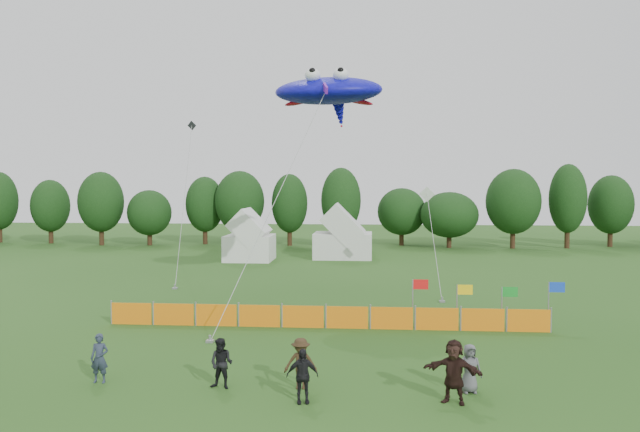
# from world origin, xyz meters

# --- Properties ---
(ground) EXTENTS (160.00, 160.00, 0.00)m
(ground) POSITION_xyz_m (0.00, 0.00, 0.00)
(ground) COLOR #234C16
(ground) RESTS_ON ground
(treeline) EXTENTS (104.57, 8.78, 8.36)m
(treeline) POSITION_xyz_m (1.61, 44.93, 4.18)
(treeline) COLOR #382314
(treeline) RESTS_ON ground
(tent_left) EXTENTS (4.00, 4.00, 3.53)m
(tent_left) POSITION_xyz_m (-8.18, 32.57, 1.78)
(tent_left) COLOR white
(tent_left) RESTS_ON ground
(tent_right) EXTENTS (5.12, 4.10, 3.62)m
(tent_right) POSITION_xyz_m (-0.36, 34.93, 1.83)
(tent_right) COLOR silver
(tent_right) RESTS_ON ground
(barrier_fence) EXTENTS (19.90, 0.06, 1.00)m
(barrier_fence) POSITION_xyz_m (0.02, 8.40, 0.50)
(barrier_fence) COLOR orange
(barrier_fence) RESTS_ON ground
(flag_row) EXTENTS (6.73, 0.28, 2.15)m
(flag_row) POSITION_xyz_m (7.16, 9.09, 1.38)
(flag_row) COLOR gray
(flag_row) RESTS_ON ground
(spectator_a) EXTENTS (0.60, 0.41, 1.61)m
(spectator_a) POSITION_xyz_m (-6.77, 0.10, 0.81)
(spectator_a) COLOR #273042
(spectator_a) RESTS_ON ground
(spectator_b) EXTENTS (0.89, 0.76, 1.61)m
(spectator_b) POSITION_xyz_m (-2.64, -0.15, 0.80)
(spectator_b) COLOR black
(spectator_b) RESTS_ON ground
(spectator_c) EXTENTS (1.11, 0.70, 1.63)m
(spectator_c) POSITION_xyz_m (-0.12, 0.03, 0.82)
(spectator_c) COLOR #332414
(spectator_c) RESTS_ON ground
(spectator_d) EXTENTS (1.02, 0.58, 1.63)m
(spectator_d) POSITION_xyz_m (0.07, -1.23, 0.82)
(spectator_d) COLOR black
(spectator_d) RESTS_ON ground
(spectator_e) EXTENTS (0.82, 0.60, 1.52)m
(spectator_e) POSITION_xyz_m (5.18, 0.12, 0.76)
(spectator_e) COLOR #535458
(spectator_e) RESTS_ON ground
(spectator_f) EXTENTS (1.85, 1.16, 1.90)m
(spectator_f) POSITION_xyz_m (4.56, -0.88, 0.95)
(spectator_f) COLOR black
(spectator_f) RESTS_ON ground
(stingray_kite) EXTENTS (7.65, 17.75, 12.69)m
(stingray_kite) POSITION_xyz_m (-0.25, 15.54, 11.59)
(stingray_kite) COLOR #100ECB
(stingray_kite) RESTS_ON ground
(small_kite_white) EXTENTS (1.11, 10.62, 6.34)m
(small_kite_white) POSITION_xyz_m (6.02, 22.05, 3.96)
(small_kite_white) COLOR white
(small_kite_white) RESTS_ON ground
(small_kite_dark) EXTENTS (2.05, 9.56, 11.31)m
(small_kite_dark) POSITION_xyz_m (-10.81, 22.91, 5.79)
(small_kite_dark) COLOR black
(small_kite_dark) RESTS_ON ground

